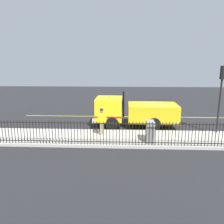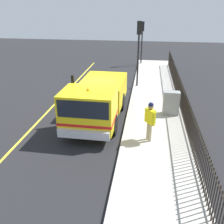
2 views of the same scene
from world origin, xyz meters
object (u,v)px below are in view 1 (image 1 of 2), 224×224
traffic_light_near (221,86)px  worker_standing (102,119)px  work_truck (130,110)px  utility_cabinet (150,131)px  traffic_cone (172,116)px

traffic_light_near → worker_standing: bearing=90.0°
work_truck → traffic_light_near: traffic_light_near is taller
work_truck → utility_cabinet: bearing=-163.2°
utility_cabinet → traffic_cone: bearing=156.6°
work_truck → worker_standing: size_ratio=3.55×
work_truck → worker_standing: (2.67, -1.87, 0.02)m
work_truck → utility_cabinet: work_truck is taller
utility_cabinet → worker_standing: bearing=-110.6°
worker_standing → traffic_light_near: bearing=-27.6°
traffic_light_near → traffic_cone: size_ratio=6.97×
traffic_cone → utility_cabinet: bearing=-23.4°
traffic_light_near → traffic_cone: 5.35m
work_truck → traffic_light_near: (1.76, 5.78, 2.04)m
traffic_light_near → traffic_cone: (-3.91, -2.14, -2.95)m
worker_standing → traffic_light_near: 7.97m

